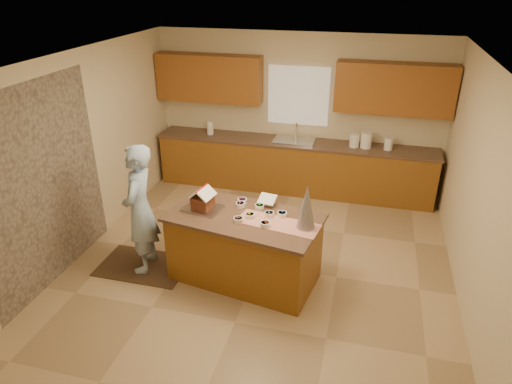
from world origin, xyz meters
TOP-DOWN VIEW (x-y plane):
  - floor at (0.00, 0.00)m, footprint 5.50×5.50m
  - ceiling at (0.00, 0.00)m, footprint 5.50×5.50m
  - wall_back at (0.00, 2.75)m, footprint 5.50×5.50m
  - wall_front at (0.00, -2.75)m, footprint 5.50×5.50m
  - wall_left at (-2.50, 0.00)m, footprint 5.50×5.50m
  - wall_right at (2.50, 0.00)m, footprint 5.50×5.50m
  - stone_accent at (-2.48, -0.80)m, footprint 0.00×2.50m
  - window_curtain at (0.00, 2.72)m, footprint 1.05×0.03m
  - back_counter_base at (0.00, 2.45)m, footprint 4.80×0.60m
  - back_counter_top at (0.00, 2.45)m, footprint 4.85×0.63m
  - upper_cabinet_left at (-1.55, 2.57)m, footprint 1.85×0.35m
  - upper_cabinet_right at (1.55, 2.57)m, footprint 1.85×0.35m
  - sink at (0.00, 2.45)m, footprint 0.70×0.45m
  - faucet at (0.00, 2.63)m, footprint 0.03×0.03m
  - island_base at (-0.12, -0.30)m, footprint 1.90×1.17m
  - island_top at (-0.12, -0.30)m, footprint 1.99×1.26m
  - table_runner at (0.31, -0.37)m, footprint 1.03×0.51m
  - baking_tray at (-0.66, -0.25)m, footprint 0.50×0.41m
  - cookbook at (0.09, 0.05)m, footprint 0.24×0.20m
  - tinsel_tree at (0.64, -0.38)m, footprint 0.25×0.25m
  - rug at (-1.51, -0.40)m, footprint 1.17×0.76m
  - boy at (-1.46, -0.40)m, footprint 0.51×0.69m
  - canister_a at (1.02, 2.45)m, footprint 0.16×0.16m
  - canister_b at (1.21, 2.45)m, footprint 0.18×0.18m
  - canister_c at (1.57, 2.45)m, footprint 0.14×0.14m
  - paper_towel at (-1.53, 2.45)m, footprint 0.11×0.11m
  - gingerbread_house at (-0.66, -0.25)m, footprint 0.31×0.32m
  - candy_bowls at (0.00, -0.21)m, footprint 0.68×0.63m

SIDE VIEW (x-z plane):
  - floor at x=0.00m, z-range 0.00..0.00m
  - rug at x=-1.51m, z-range 0.00..0.01m
  - island_base at x=-0.12m, z-range 0.00..0.87m
  - back_counter_base at x=0.00m, z-range 0.00..0.88m
  - boy at x=-1.46m, z-range 0.01..1.73m
  - island_top at x=-0.12m, z-range 0.87..0.91m
  - sink at x=0.00m, z-range 0.83..0.95m
  - back_counter_top at x=0.00m, z-range 0.88..0.92m
  - table_runner at x=0.31m, z-range 0.91..0.91m
  - baking_tray at x=-0.66m, z-range 0.91..0.93m
  - candy_bowls at x=0.00m, z-range 0.91..0.96m
  - cookbook at x=0.09m, z-range 0.95..1.04m
  - canister_c at x=1.57m, z-range 0.92..1.12m
  - canister_a at x=1.02m, z-range 0.92..1.14m
  - gingerbread_house at x=-0.66m, z-range 0.89..1.17m
  - paper_towel at x=-1.53m, z-range 0.92..1.16m
  - canister_b at x=1.21m, z-range 0.92..1.18m
  - faucet at x=0.00m, z-range 0.92..1.20m
  - tinsel_tree at x=0.64m, z-range 0.91..1.45m
  - stone_accent at x=-2.48m, z-range 0.00..2.50m
  - wall_back at x=0.00m, z-range 1.35..1.35m
  - wall_front at x=0.00m, z-range 1.35..1.35m
  - wall_left at x=-2.50m, z-range 1.35..1.35m
  - wall_right at x=2.50m, z-range 1.35..1.35m
  - window_curtain at x=0.00m, z-range 1.15..2.15m
  - upper_cabinet_left at x=-1.55m, z-range 1.50..2.30m
  - upper_cabinet_right at x=1.55m, z-range 1.50..2.30m
  - ceiling at x=0.00m, z-range 2.70..2.70m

